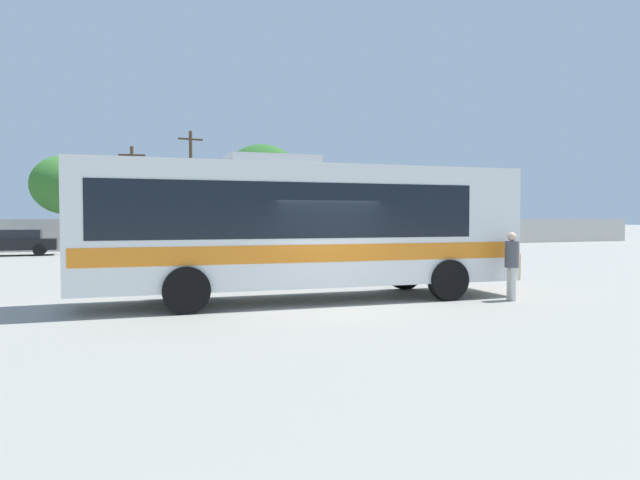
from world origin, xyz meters
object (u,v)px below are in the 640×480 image
object	(u,v)px
coach_bus_white_orange	(299,224)
parked_car_leftmost_black	(14,242)
utility_pole_far	(132,195)
roadside_tree_midleft	(67,185)
attendant_by_bus_door	(512,262)
parked_car_third_white	(217,238)
utility_pole_near	(191,186)
parked_car_second_red	(129,240)
roadside_tree_midright	(262,177)

from	to	relation	value
coach_bus_white_orange	parked_car_leftmost_black	distance (m)	24.18
utility_pole_far	roadside_tree_midleft	distance (m)	5.00
attendant_by_bus_door	parked_car_leftmost_black	xyz separation A→B (m)	(-14.20, 24.28, -0.21)
coach_bus_white_orange	attendant_by_bus_door	size ratio (longest dim) A/B	6.51
attendant_by_bus_door	roadside_tree_midleft	bearing A→B (deg)	109.52
parked_car_leftmost_black	parked_car_third_white	xyz separation A→B (m)	(11.46, 0.74, 0.02)
parked_car_leftmost_black	utility_pole_far	size ratio (longest dim) A/B	0.64
coach_bus_white_orange	utility_pole_far	xyz separation A→B (m)	(-2.50, 29.10, 1.80)
utility_pole_near	coach_bus_white_orange	bearing A→B (deg)	-93.14
coach_bus_white_orange	parked_car_second_red	xyz separation A→B (m)	(-3.07, 22.44, -1.13)
parked_car_second_red	utility_pole_near	distance (m)	9.14
utility_pole_far	coach_bus_white_orange	bearing A→B (deg)	-85.08
attendant_by_bus_door	parked_car_third_white	distance (m)	25.17
coach_bus_white_orange	parked_car_third_white	bearing A→B (deg)	84.36
attendant_by_bus_door	utility_pole_far	distance (m)	32.05
parked_car_leftmost_black	utility_pole_far	xyz separation A→B (m)	(6.68, 6.76, 2.96)
parked_car_leftmost_black	parked_car_third_white	distance (m)	11.49
coach_bus_white_orange	parked_car_leftmost_black	xyz separation A→B (m)	(-9.18, 22.34, -1.16)
utility_pole_far	roadside_tree_midleft	bearing A→B (deg)	150.98
parked_car_second_red	parked_car_leftmost_black	bearing A→B (deg)	-179.05
parked_car_second_red	utility_pole_far	bearing A→B (deg)	85.11
coach_bus_white_orange	parked_car_second_red	world-z (taller)	coach_bus_white_orange
parked_car_leftmost_black	roadside_tree_midright	size ratio (longest dim) A/B	0.60
roadside_tree_midleft	parked_car_third_white	bearing A→B (deg)	-42.73
coach_bus_white_orange	roadside_tree_midleft	bearing A→B (deg)	102.24
coach_bus_white_orange	roadside_tree_midleft	world-z (taller)	roadside_tree_midleft
parked_car_second_red	utility_pole_far	xyz separation A→B (m)	(0.57, 6.66, 2.93)
attendant_by_bus_door	coach_bus_white_orange	bearing A→B (deg)	158.93
parked_car_third_white	utility_pole_far	xyz separation A→B (m)	(-4.78, 6.02, 2.94)
attendant_by_bus_door	parked_car_second_red	distance (m)	25.69
parked_car_second_red	roadside_tree_midleft	distance (m)	10.46
parked_car_second_red	roadside_tree_midright	size ratio (longest dim) A/B	0.58
parked_car_third_white	roadside_tree_midright	world-z (taller)	roadside_tree_midright
parked_car_second_red	parked_car_third_white	world-z (taller)	parked_car_second_red
coach_bus_white_orange	parked_car_third_white	distance (m)	23.22
coach_bus_white_orange	roadside_tree_midright	bearing A→B (deg)	76.69
parked_car_leftmost_black	parked_car_third_white	size ratio (longest dim) A/B	1.05
roadside_tree_midleft	parked_car_leftmost_black	bearing A→B (deg)	-104.40
parked_car_leftmost_black	parked_car_third_white	bearing A→B (deg)	3.70
attendant_by_bus_door	roadside_tree_midright	world-z (taller)	roadside_tree_midright
parked_car_leftmost_black	utility_pole_near	xyz separation A→B (m)	(10.80, 7.08, 3.63)
parked_car_leftmost_black	roadside_tree_midleft	xyz separation A→B (m)	(2.35, 9.16, 3.69)
utility_pole_near	roadside_tree_midleft	xyz separation A→B (m)	(-8.45, 2.08, 0.05)
coach_bus_white_orange	roadside_tree_midleft	distance (m)	32.33
attendant_by_bus_door	parked_car_third_white	bearing A→B (deg)	96.25
utility_pole_near	utility_pole_far	world-z (taller)	utility_pole_near
utility_pole_near	attendant_by_bus_door	bearing A→B (deg)	-83.80
utility_pole_near	utility_pole_far	xyz separation A→B (m)	(-4.12, -0.32, -0.68)
parked_car_third_white	roadside_tree_midleft	world-z (taller)	roadside_tree_midleft
parked_car_third_white	roadside_tree_midleft	distance (m)	12.93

